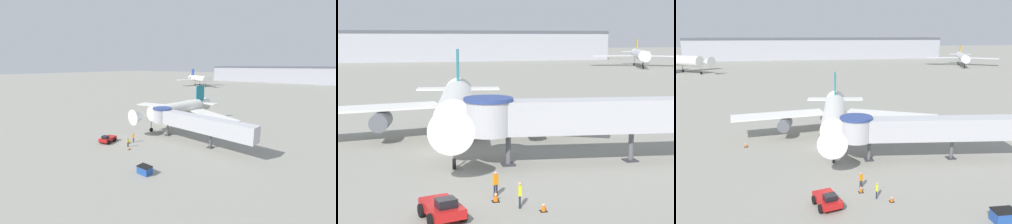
% 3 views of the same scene
% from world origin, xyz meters
% --- Properties ---
extents(ground_plane, '(800.00, 800.00, 0.00)m').
position_xyz_m(ground_plane, '(0.00, 0.00, 0.00)').
color(ground_plane, gray).
extents(main_airplane, '(31.68, 25.29, 9.28)m').
position_xyz_m(main_airplane, '(1.69, 2.72, 3.93)').
color(main_airplane, white).
rests_on(main_airplane, ground_plane).
extents(jet_bridge, '(22.67, 5.96, 5.77)m').
position_xyz_m(jet_bridge, '(10.86, -6.83, 4.09)').
color(jet_bridge, '#B7B7BC').
rests_on(jet_bridge, ground_plane).
extents(pushback_tug_red, '(2.77, 3.58, 1.50)m').
position_xyz_m(pushback_tug_red, '(-2.04, -16.59, 0.71)').
color(pushback_tug_red, red).
rests_on(pushback_tug_red, ground_plane).
extents(service_container_blue, '(2.03, 1.46, 1.13)m').
position_xyz_m(service_container_blue, '(12.44, -21.92, 0.57)').
color(service_container_blue, '#234C9E').
rests_on(service_container_blue, ground_plane).
extents(traffic_cone_apron_front, '(0.43, 0.43, 0.71)m').
position_xyz_m(traffic_cone_apron_front, '(4.16, -16.85, 0.34)').
color(traffic_cone_apron_front, black).
rests_on(traffic_cone_apron_front, ground_plane).
extents(traffic_cone_port_wing, '(0.48, 0.48, 0.80)m').
position_xyz_m(traffic_cone_port_wing, '(-11.25, 1.98, 0.38)').
color(traffic_cone_port_wing, black).
rests_on(traffic_cone_port_wing, ground_plane).
extents(traffic_cone_near_nose, '(0.48, 0.48, 0.79)m').
position_xyz_m(traffic_cone_near_nose, '(1.69, -14.42, 0.38)').
color(traffic_cone_near_nose, black).
rests_on(traffic_cone_near_nose, ground_plane).
extents(ground_crew_marshaller, '(0.39, 0.31, 1.78)m').
position_xyz_m(ground_crew_marshaller, '(1.90, -13.49, 1.03)').
color(ground_crew_marshaller, '#1E2338').
rests_on(ground_crew_marshaller, ground_plane).
extents(ground_crew_wing_walker, '(0.26, 0.36, 1.70)m').
position_xyz_m(ground_crew_wing_walker, '(2.90, -15.93, 0.98)').
color(ground_crew_wing_walker, '#1E2338').
rests_on(ground_crew_wing_walker, ground_plane).
extents(background_jet_blue_tail, '(28.50, 28.98, 11.75)m').
position_xyz_m(background_jet_blue_tail, '(-46.68, 101.90, 5.13)').
color(background_jet_blue_tail, white).
rests_on(background_jet_blue_tail, ground_plane).
extents(terminal_building, '(161.41, 24.21, 13.59)m').
position_xyz_m(terminal_building, '(17.60, 175.00, 6.80)').
color(terminal_building, '#A8A8B2').
rests_on(terminal_building, ground_plane).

